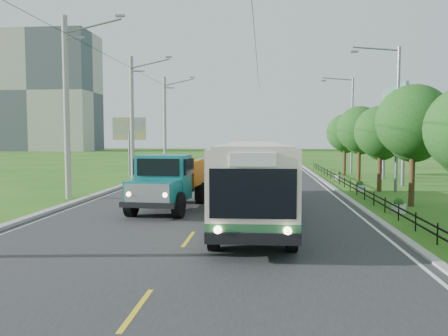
# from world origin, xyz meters

# --- Properties ---
(ground) EXTENTS (240.00, 240.00, 0.00)m
(ground) POSITION_xyz_m (0.00, 0.00, 0.00)
(ground) COLOR #225714
(ground) RESTS_ON ground
(road) EXTENTS (14.00, 120.00, 0.02)m
(road) POSITION_xyz_m (0.00, 20.00, 0.01)
(road) COLOR #28282B
(road) RESTS_ON ground
(curb_left) EXTENTS (0.40, 120.00, 0.15)m
(curb_left) POSITION_xyz_m (-7.20, 20.00, 0.07)
(curb_left) COLOR #9E9E99
(curb_left) RESTS_ON ground
(curb_right) EXTENTS (0.30, 120.00, 0.10)m
(curb_right) POSITION_xyz_m (7.15, 20.00, 0.05)
(curb_right) COLOR #9E9E99
(curb_right) RESTS_ON ground
(edge_line_left) EXTENTS (0.12, 120.00, 0.00)m
(edge_line_left) POSITION_xyz_m (-6.65, 20.00, 0.02)
(edge_line_left) COLOR silver
(edge_line_left) RESTS_ON road
(edge_line_right) EXTENTS (0.12, 120.00, 0.00)m
(edge_line_right) POSITION_xyz_m (6.65, 20.00, 0.02)
(edge_line_right) COLOR silver
(edge_line_right) RESTS_ON road
(centre_dash) EXTENTS (0.12, 2.20, 0.00)m
(centre_dash) POSITION_xyz_m (0.00, 0.00, 0.02)
(centre_dash) COLOR yellow
(centre_dash) RESTS_ON road
(railing_right) EXTENTS (0.04, 40.00, 0.60)m
(railing_right) POSITION_xyz_m (8.00, 14.00, 0.30)
(railing_right) COLOR black
(railing_right) RESTS_ON ground
(pole_near) EXTENTS (3.51, 0.32, 10.00)m
(pole_near) POSITION_xyz_m (-8.26, 9.00, 5.09)
(pole_near) COLOR gray
(pole_near) RESTS_ON ground
(pole_mid) EXTENTS (3.51, 0.32, 10.00)m
(pole_mid) POSITION_xyz_m (-8.26, 21.00, 5.09)
(pole_mid) COLOR gray
(pole_mid) RESTS_ON ground
(pole_far) EXTENTS (3.51, 0.32, 10.00)m
(pole_far) POSITION_xyz_m (-8.26, 33.00, 5.09)
(pole_far) COLOR gray
(pole_far) RESTS_ON ground
(tree_third) EXTENTS (3.60, 3.62, 6.00)m
(tree_third) POSITION_xyz_m (9.86, 8.14, 3.99)
(tree_third) COLOR #382314
(tree_third) RESTS_ON ground
(tree_fourth) EXTENTS (3.24, 3.31, 5.40)m
(tree_fourth) POSITION_xyz_m (9.86, 14.14, 3.59)
(tree_fourth) COLOR #382314
(tree_fourth) RESTS_ON ground
(tree_fifth) EXTENTS (3.48, 3.52, 5.80)m
(tree_fifth) POSITION_xyz_m (9.86, 20.14, 3.85)
(tree_fifth) COLOR #382314
(tree_fifth) RESTS_ON ground
(tree_back) EXTENTS (3.30, 3.36, 5.50)m
(tree_back) POSITION_xyz_m (9.86, 26.14, 3.65)
(tree_back) COLOR #382314
(tree_back) RESTS_ON ground
(streetlight_mid) EXTENTS (3.02, 0.20, 9.07)m
(streetlight_mid) POSITION_xyz_m (10.64, 14.00, 4.90)
(streetlight_mid) COLOR slate
(streetlight_mid) RESTS_ON ground
(streetlight_far) EXTENTS (3.02, 0.20, 9.07)m
(streetlight_far) POSITION_xyz_m (10.64, 28.00, 4.90)
(streetlight_far) COLOR slate
(streetlight_far) RESTS_ON ground
(planter_near) EXTENTS (0.64, 0.64, 0.67)m
(planter_near) POSITION_xyz_m (8.60, 6.00, 0.29)
(planter_near) COLOR silver
(planter_near) RESTS_ON ground
(planter_mid) EXTENTS (0.64, 0.64, 0.67)m
(planter_mid) POSITION_xyz_m (8.60, 14.00, 0.29)
(planter_mid) COLOR silver
(planter_mid) RESTS_ON ground
(planter_far) EXTENTS (0.64, 0.64, 0.67)m
(planter_far) POSITION_xyz_m (8.60, 22.00, 0.29)
(planter_far) COLOR silver
(planter_far) RESTS_ON ground
(billboard_left) EXTENTS (3.00, 0.20, 5.20)m
(billboard_left) POSITION_xyz_m (-9.50, 24.00, 3.87)
(billboard_left) COLOR slate
(billboard_left) RESTS_ON ground
(billboard_right) EXTENTS (0.24, 6.00, 7.30)m
(billboard_right) POSITION_xyz_m (12.30, 20.00, 5.34)
(billboard_right) COLOR slate
(billboard_right) RESTS_ON ground
(apartment_near) EXTENTS (28.00, 14.00, 30.00)m
(apartment_near) POSITION_xyz_m (-55.00, 95.00, 15.00)
(apartment_near) COLOR #B7B2A3
(apartment_near) RESTS_ON ground
(apartment_far) EXTENTS (24.00, 14.00, 26.00)m
(apartment_far) POSITION_xyz_m (-80.00, 120.00, 13.00)
(apartment_far) COLOR #B7B2A3
(apartment_far) RESTS_ON ground
(bus) EXTENTS (3.02, 16.03, 3.08)m
(bus) POSITION_xyz_m (1.99, 5.22, 1.85)
(bus) COLOR #286436
(bus) RESTS_ON ground
(dump_truck) EXTENTS (2.89, 6.40, 2.62)m
(dump_truck) POSITION_xyz_m (-1.94, 6.01, 1.48)
(dump_truck) COLOR #136D75
(dump_truck) RESTS_ON ground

